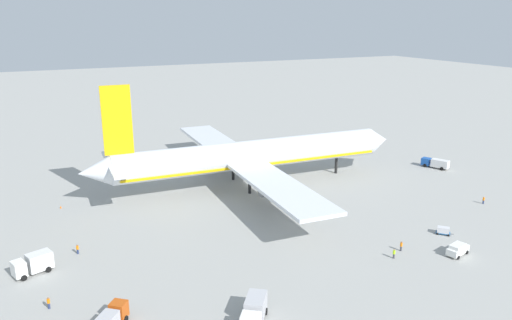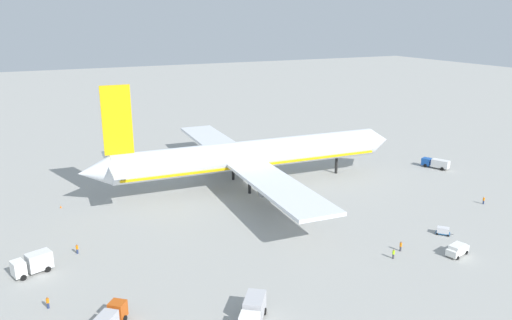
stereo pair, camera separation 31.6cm
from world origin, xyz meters
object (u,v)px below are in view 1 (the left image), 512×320
object	(u,v)px
service_truck_2	(110,320)
ground_worker_1	(401,246)
service_truck_1	(33,263)
traffic_cone_1	(141,153)
service_truck_3	(436,163)
traffic_cone_2	(319,142)
traffic_cone_3	(61,207)
ground_worker_3	(49,303)
service_van	(458,249)
baggage_cart_0	(443,230)
ground_worker_4	(484,200)
ground_worker_0	(394,254)
ground_worker_2	(78,249)
traffic_cone_0	(119,151)
airliner	(248,156)
service_truck_0	(254,311)

from	to	relation	value
service_truck_2	ground_worker_1	bearing A→B (deg)	1.64
service_truck_1	traffic_cone_1	size ratio (longest dim) A/B	11.35
service_truck_3	traffic_cone_2	size ratio (longest dim) A/B	13.04
traffic_cone_3	ground_worker_3	bearing A→B (deg)	-97.20
service_van	baggage_cart_0	xyz separation A→B (m)	(4.09, 7.13, -0.28)
ground_worker_3	ground_worker_4	distance (m)	86.01
traffic_cone_3	baggage_cart_0	bearing A→B (deg)	-35.40
traffic_cone_2	ground_worker_4	bearing A→B (deg)	-87.57
service_truck_1	service_truck_3	xyz separation A→B (m)	(97.43, 15.01, -0.31)
ground_worker_0	traffic_cone_2	xyz separation A→B (m)	(31.28, 71.33, -0.56)
service_van	ground_worker_3	size ratio (longest dim) A/B	2.79
service_van	ground_worker_4	size ratio (longest dim) A/B	2.96
service_truck_3	ground_worker_2	bearing A→B (deg)	-173.09
ground_worker_4	traffic_cone_1	size ratio (longest dim) A/B	2.95
baggage_cart_0	traffic_cone_2	world-z (taller)	baggage_cart_0
ground_worker_1	traffic_cone_0	xyz separation A→B (m)	(-30.59, 86.30, -0.62)
airliner	ground_worker_0	bearing A→B (deg)	-82.32
ground_worker_0	ground_worker_4	xyz separation A→B (m)	(33.82, 11.30, -0.01)
traffic_cone_0	traffic_cone_2	size ratio (longest dim) A/B	1.00
service_truck_3	service_van	world-z (taller)	service_truck_3
service_truck_2	baggage_cart_0	distance (m)	60.01
service_truck_3	traffic_cone_1	xyz separation A→B (m)	(-66.14, 47.55, -1.11)
service_van	ground_worker_3	world-z (taller)	service_van
ground_worker_4	service_truck_2	bearing A→B (deg)	-172.05
service_truck_2	baggage_cart_0	xyz separation A→B (m)	(59.91, 3.33, -0.73)
service_truck_3	traffic_cone_0	world-z (taller)	service_truck_3
traffic_cone_1	baggage_cart_0	bearing A→B (deg)	-65.16
service_truck_2	ground_worker_4	distance (m)	80.01
baggage_cart_0	ground_worker_2	size ratio (longest dim) A/B	1.66
service_van	ground_worker_4	distance (m)	27.74
ground_worker_2	traffic_cone_1	world-z (taller)	ground_worker_2
traffic_cone_1	traffic_cone_3	size ratio (longest dim) A/B	1.00
service_truck_1	ground_worker_2	distance (m)	8.01
ground_worker_4	traffic_cone_2	world-z (taller)	ground_worker_4
ground_worker_2	baggage_cart_0	bearing A→B (deg)	-18.69
service_truck_0	ground_worker_3	bearing A→B (deg)	148.11
service_truck_0	ground_worker_4	xyz separation A→B (m)	(62.09, 17.34, -0.83)
airliner	traffic_cone_3	distance (m)	42.06
ground_worker_3	traffic_cone_1	bearing A→B (deg)	67.93
service_truck_2	ground_worker_3	size ratio (longest dim) A/B	3.47
ground_worker_2	ground_worker_1	bearing A→B (deg)	-24.54
traffic_cone_0	service_truck_2	bearing A→B (deg)	-101.44
service_van	traffic_cone_3	distance (m)	77.02
traffic_cone_1	traffic_cone_3	bearing A→B (deg)	-125.41
service_van	service_truck_2	bearing A→B (deg)	176.10
service_truck_2	service_van	size ratio (longest dim) A/B	1.24
traffic_cone_3	ground_worker_4	bearing A→B (deg)	-24.03
service_truck_3	baggage_cart_0	size ratio (longest dim) A/B	2.57
traffic_cone_2	ground_worker_1	bearing A→B (deg)	-112.13
ground_worker_0	ground_worker_1	world-z (taller)	ground_worker_1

